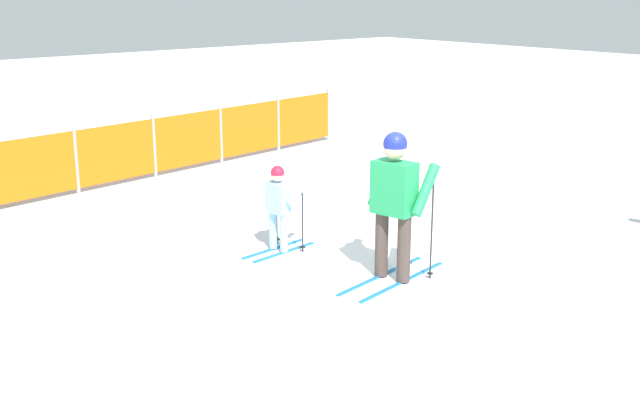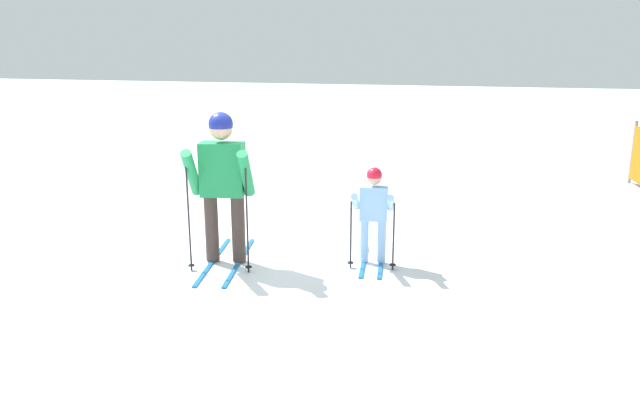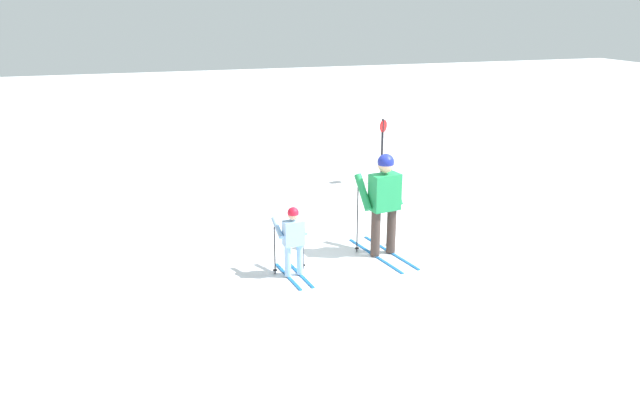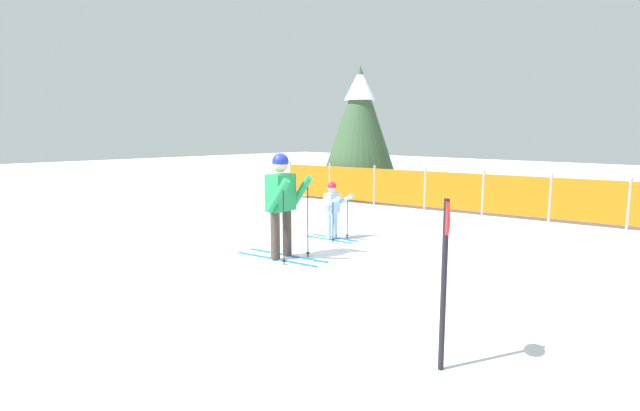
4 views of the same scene
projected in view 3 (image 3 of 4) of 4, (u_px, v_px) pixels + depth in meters
name	position (u px, v px, depth m)	size (l,w,h in m)	color
ground_plane	(393.00, 258.00, 10.11)	(60.00, 60.00, 0.00)	white
skier_adult	(384.00, 196.00, 9.96)	(1.64, 0.77, 1.70)	#1966B2
skier_child	(293.00, 236.00, 9.27)	(1.05, 0.53, 1.10)	#1966B2
trail_marker	(382.00, 144.00, 13.94)	(0.18, 0.24, 1.49)	black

